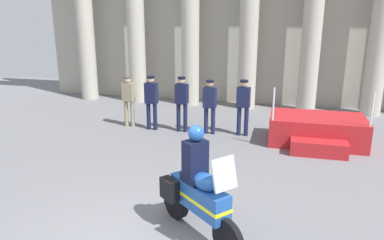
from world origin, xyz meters
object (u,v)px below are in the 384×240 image
(officer_in_row_1, at_px, (151,98))
(officer_in_row_2, at_px, (182,100))
(officer_in_row_3, at_px, (210,103))
(officer_in_row_4, at_px, (243,103))
(reviewing_stand, at_px, (317,131))
(officer_in_row_0, at_px, (129,97))
(motorcycle_with_rider, at_px, (197,191))

(officer_in_row_1, relative_size, officer_in_row_2, 0.99)
(officer_in_row_3, bearing_deg, officer_in_row_2, 6.48)
(officer_in_row_4, bearing_deg, reviewing_stand, -179.32)
(reviewing_stand, xyz_separation_m, officer_in_row_1, (-4.99, 0.14, 0.64))
(officer_in_row_1, relative_size, officer_in_row_3, 1.03)
(officer_in_row_0, xyz_separation_m, officer_in_row_4, (3.71, -0.05, 0.03))
(officer_in_row_4, bearing_deg, motorcycle_with_rider, 95.77)
(reviewing_stand, height_order, officer_in_row_4, officer_in_row_4)
(officer_in_row_0, bearing_deg, officer_in_row_4, -173.81)
(officer_in_row_4, distance_m, motorcycle_with_rider, 5.45)
(officer_in_row_3, bearing_deg, officer_in_row_4, -168.52)
(reviewing_stand, xyz_separation_m, officer_in_row_2, (-4.01, 0.17, 0.65))
(officer_in_row_2, bearing_deg, reviewing_stand, -175.36)
(reviewing_stand, relative_size, officer_in_row_3, 1.56)
(reviewing_stand, relative_size, officer_in_row_1, 1.52)
(officer_in_row_2, bearing_deg, officer_in_row_0, 3.15)
(officer_in_row_2, distance_m, officer_in_row_3, 0.88)
(officer_in_row_4, bearing_deg, officer_in_row_3, 11.48)
(officer_in_row_1, height_order, officer_in_row_4, officer_in_row_1)
(officer_in_row_0, xyz_separation_m, officer_in_row_1, (0.84, -0.15, 0.03))
(officer_in_row_2, height_order, officer_in_row_4, officer_in_row_2)
(officer_in_row_0, bearing_deg, officer_in_row_1, 176.94)
(officer_in_row_0, bearing_deg, reviewing_stand, -175.83)
(officer_in_row_1, height_order, motorcycle_with_rider, motorcycle_with_rider)
(reviewing_stand, relative_size, officer_in_row_2, 1.51)
(officer_in_row_0, relative_size, officer_in_row_1, 0.97)
(motorcycle_with_rider, bearing_deg, reviewing_stand, 107.68)
(officer_in_row_4, xyz_separation_m, motorcycle_with_rider, (-0.12, -5.45, -0.21))
(reviewing_stand, xyz_separation_m, officer_in_row_4, (-2.13, 0.24, 0.63))
(officer_in_row_2, distance_m, officer_in_row_4, 1.88)
(officer_in_row_1, distance_m, officer_in_row_4, 2.87)
(reviewing_stand, height_order, officer_in_row_0, reviewing_stand)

